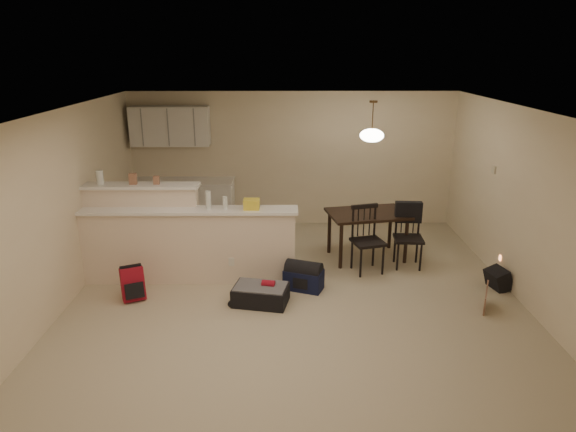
{
  "coord_description": "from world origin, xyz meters",
  "views": [
    {
      "loc": [
        -0.14,
        -5.94,
        3.21
      ],
      "look_at": [
        -0.1,
        0.7,
        1.05
      ],
      "focal_mm": 32.0,
      "sensor_mm": 36.0,
      "label": 1
    }
  ],
  "objects_px": {
    "suitcase": "(261,295)",
    "red_backpack": "(133,284)",
    "dining_table": "(368,218)",
    "dining_chair_near": "(368,240)",
    "black_daypack": "(498,279)",
    "navy_duffel": "(304,279)",
    "pendant_lamp": "(372,135)",
    "dining_chair_far": "(409,237)"
  },
  "relations": [
    {
      "from": "suitcase",
      "to": "red_backpack",
      "type": "xyz_separation_m",
      "value": [
        -1.72,
        0.13,
        0.1
      ]
    },
    {
      "from": "dining_table",
      "to": "dining_chair_near",
      "type": "relative_size",
      "value": 1.34
    },
    {
      "from": "black_daypack",
      "to": "navy_duffel",
      "type": "bearing_deg",
      "value": 76.06
    },
    {
      "from": "pendant_lamp",
      "to": "suitcase",
      "type": "bearing_deg",
      "value": -136.22
    },
    {
      "from": "dining_chair_far",
      "to": "red_backpack",
      "type": "bearing_deg",
      "value": -161.12
    },
    {
      "from": "navy_duffel",
      "to": "black_daypack",
      "type": "xyz_separation_m",
      "value": [
        2.73,
        0.0,
        -0.0
      ]
    },
    {
      "from": "dining_table",
      "to": "pendant_lamp",
      "type": "xyz_separation_m",
      "value": [
        0.0,
        0.0,
        1.32
      ]
    },
    {
      "from": "dining_table",
      "to": "dining_chair_near",
      "type": "height_order",
      "value": "dining_chair_near"
    },
    {
      "from": "pendant_lamp",
      "to": "dining_chair_far",
      "type": "bearing_deg",
      "value": -31.94
    },
    {
      "from": "navy_duffel",
      "to": "pendant_lamp",
      "type": "bearing_deg",
      "value": 68.21
    },
    {
      "from": "dining_chair_far",
      "to": "suitcase",
      "type": "xyz_separation_m",
      "value": [
        -2.21,
        -1.2,
        -0.37
      ]
    },
    {
      "from": "pendant_lamp",
      "to": "navy_duffel",
      "type": "bearing_deg",
      "value": -132.53
    },
    {
      "from": "dining_chair_near",
      "to": "dining_table",
      "type": "bearing_deg",
      "value": 67.14
    },
    {
      "from": "pendant_lamp",
      "to": "dining_chair_near",
      "type": "height_order",
      "value": "pendant_lamp"
    },
    {
      "from": "dining_table",
      "to": "red_backpack",
      "type": "height_order",
      "value": "dining_table"
    },
    {
      "from": "dining_chair_near",
      "to": "suitcase",
      "type": "relative_size",
      "value": 1.44
    },
    {
      "from": "suitcase",
      "to": "red_backpack",
      "type": "height_order",
      "value": "red_backpack"
    },
    {
      "from": "dining_chair_near",
      "to": "suitcase",
      "type": "distance_m",
      "value": 1.9
    },
    {
      "from": "pendant_lamp",
      "to": "navy_duffel",
      "type": "relative_size",
      "value": 1.18
    },
    {
      "from": "dining_chair_far",
      "to": "dining_chair_near",
      "type": "bearing_deg",
      "value": -160.55
    },
    {
      "from": "dining_chair_far",
      "to": "navy_duffel",
      "type": "relative_size",
      "value": 1.85
    },
    {
      "from": "dining_chair_near",
      "to": "suitcase",
      "type": "height_order",
      "value": "dining_chair_near"
    },
    {
      "from": "pendant_lamp",
      "to": "black_daypack",
      "type": "height_order",
      "value": "pendant_lamp"
    },
    {
      "from": "dining_table",
      "to": "black_daypack",
      "type": "height_order",
      "value": "dining_table"
    },
    {
      "from": "pendant_lamp",
      "to": "dining_chair_near",
      "type": "distance_m",
      "value": 1.58
    },
    {
      "from": "navy_duffel",
      "to": "dining_chair_far",
      "type": "bearing_deg",
      "value": 46.36
    },
    {
      "from": "dining_chair_near",
      "to": "black_daypack",
      "type": "bearing_deg",
      "value": -34.5
    },
    {
      "from": "pendant_lamp",
      "to": "dining_chair_near",
      "type": "bearing_deg",
      "value": -97.18
    },
    {
      "from": "pendant_lamp",
      "to": "dining_chair_far",
      "type": "relative_size",
      "value": 0.64
    },
    {
      "from": "suitcase",
      "to": "red_backpack",
      "type": "bearing_deg",
      "value": -172.89
    },
    {
      "from": "suitcase",
      "to": "black_daypack",
      "type": "distance_m",
      "value": 3.34
    },
    {
      "from": "dining_chair_near",
      "to": "dining_chair_far",
      "type": "distance_m",
      "value": 0.67
    },
    {
      "from": "dining_chair_near",
      "to": "navy_duffel",
      "type": "distance_m",
      "value": 1.2
    },
    {
      "from": "dining_chair_near",
      "to": "dining_chair_far",
      "type": "relative_size",
      "value": 1.04
    },
    {
      "from": "dining_chair_near",
      "to": "dining_chair_far",
      "type": "height_order",
      "value": "dining_chair_near"
    },
    {
      "from": "red_backpack",
      "to": "suitcase",
      "type": "bearing_deg",
      "value": -28.61
    },
    {
      "from": "navy_duffel",
      "to": "red_backpack",
      "type": "bearing_deg",
      "value": -152.07
    },
    {
      "from": "dining_table",
      "to": "black_daypack",
      "type": "distance_m",
      "value": 2.1
    },
    {
      "from": "dining_chair_far",
      "to": "black_daypack",
      "type": "height_order",
      "value": "dining_chair_far"
    },
    {
      "from": "suitcase",
      "to": "dining_chair_near",
      "type": "bearing_deg",
      "value": 44.5
    },
    {
      "from": "pendant_lamp",
      "to": "dining_chair_far",
      "type": "xyz_separation_m",
      "value": [
        0.58,
        -0.36,
        -1.5
      ]
    },
    {
      "from": "dining_table",
      "to": "suitcase",
      "type": "height_order",
      "value": "dining_table"
    }
  ]
}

